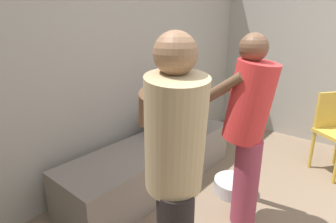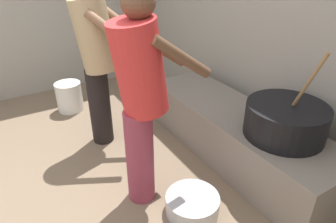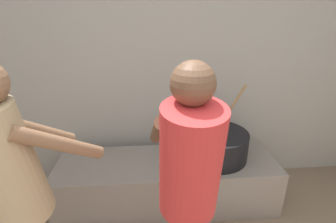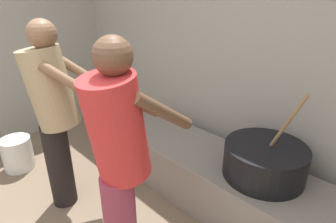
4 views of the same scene
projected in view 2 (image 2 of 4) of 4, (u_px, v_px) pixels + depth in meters
block_enclosure_rear at (290, 11)px, 2.45m from camera, size 4.97×0.20×2.44m
hearth_ledge at (235, 134)px, 2.64m from camera, size 1.96×0.60×0.44m
cooking_pot_main at (285, 120)px, 2.16m from camera, size 0.58×0.58×0.70m
cook_in_tan_shirt at (97, 55)px, 2.54m from camera, size 0.67×0.69×1.53m
cook_in_red_shirt at (141, 93)px, 1.89m from camera, size 0.36×0.65×1.51m
bucket_white_plastic at (69, 97)px, 3.44m from camera, size 0.29×0.29×0.34m
metal_mixing_bowl at (192, 204)px, 2.12m from camera, size 0.39×0.39×0.13m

